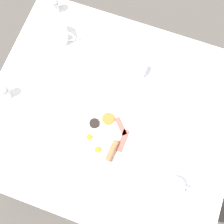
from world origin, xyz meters
name	(u,v)px	position (x,y,z in m)	size (l,w,h in m)	color
ground_plane	(112,144)	(0.00, 0.00, 0.00)	(8.00, 8.00, 0.00)	#4C4742
table	(112,117)	(0.00, 0.00, 0.70)	(1.03, 1.19, 0.77)	white
breakfast_plate	(106,136)	(0.12, 0.01, 0.78)	(0.31, 0.31, 0.04)	white
teapot_near	(56,34)	(-0.28, -0.40, 0.81)	(0.12, 0.20, 0.12)	white
teacup_with_saucer_left	(138,70)	(-0.24, 0.05, 0.80)	(0.15, 0.15, 0.07)	white
teacup_with_saucer_right	(173,187)	(0.23, 0.37, 0.79)	(0.15, 0.15, 0.07)	white
pepper_grinder	(54,4)	(-0.43, -0.47, 0.82)	(0.05, 0.05, 0.11)	#BCBCC1
salt_grinder	(4,91)	(0.08, -0.51, 0.82)	(0.05, 0.05, 0.11)	#BCBCC1
napkin_folded	(178,129)	(-0.03, 0.32, 0.77)	(0.13, 0.17, 0.01)	white
fork_by_plate	(34,139)	(0.24, -0.30, 0.77)	(0.03, 0.18, 0.00)	silver
knife_by_plate	(188,86)	(-0.26, 0.31, 0.77)	(0.20, 0.04, 0.00)	silver
spoon_for_tea	(130,212)	(0.40, 0.23, 0.77)	(0.12, 0.10, 0.00)	silver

